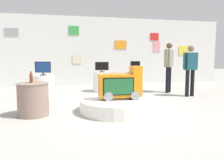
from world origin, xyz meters
name	(u,v)px	position (x,y,z in m)	size (l,w,h in m)	color
ground_plane	(123,113)	(0.00, 0.00, 0.00)	(30.00, 30.00, 0.00)	#B2ADA3
back_wall_display	(90,51)	(0.01, 5.16, 1.50)	(12.74, 0.13, 2.99)	silver
main_display_pedestal	(120,105)	(-0.01, 0.22, 0.14)	(1.88, 1.88, 0.29)	white
novelty_firetruck_tv	(121,86)	(0.01, 0.22, 0.60)	(0.99, 0.46, 0.76)	gray
display_pedestal_left_rear	(135,79)	(1.63, 3.77, 0.36)	(0.65, 0.65, 0.71)	white
tv_on_left_rear	(135,65)	(1.63, 3.76, 0.93)	(0.44, 0.17, 0.39)	black
display_pedestal_center_rear	(44,87)	(-1.82, 2.27, 0.36)	(0.67, 0.67, 0.71)	white
tv_on_center_rear	(43,68)	(-1.82, 2.27, 0.94)	(0.46, 0.19, 0.41)	black
display_pedestal_right_rear	(102,82)	(0.16, 3.22, 0.36)	(0.66, 0.66, 0.71)	white
tv_on_right_rear	(102,67)	(0.16, 3.22, 0.91)	(0.49, 0.20, 0.37)	black
side_table_round	(33,99)	(-1.93, 0.28, 0.36)	(0.68, 0.68, 0.71)	gray
bottle_on_side_table	(31,78)	(-1.97, 0.38, 0.81)	(0.07, 0.07, 0.24)	brown
shopper_browsing_near_truck	(190,67)	(2.71, 1.59, 0.95)	(0.56, 0.24, 1.63)	black
shopper_browsing_rear	(169,64)	(2.41, 2.45, 1.03)	(0.44, 0.40, 1.75)	black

